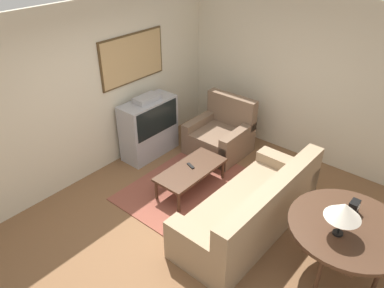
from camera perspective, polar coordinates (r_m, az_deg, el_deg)
ground_plane at (r=5.27m, az=0.61°, el=-12.29°), size 12.00×12.00×0.00m
wall_back at (r=5.89m, az=-15.51°, el=7.39°), size 12.00×0.10×2.70m
wall_right at (r=6.50m, az=15.86°, el=9.54°), size 0.06×12.00×2.70m
area_rug at (r=5.89m, az=-0.33°, el=-6.72°), size 2.03×1.56×0.01m
tv at (r=6.51m, az=-6.56°, el=2.55°), size 1.01×0.45×1.11m
couch at (r=5.08m, az=9.10°, el=-9.96°), size 2.27×0.94×0.90m
armchair at (r=6.66m, az=4.35°, el=1.24°), size 0.94×0.97×0.97m
coffee_table at (r=5.68m, az=-0.16°, el=-4.06°), size 1.16×0.54×0.38m
console_table at (r=4.51m, az=22.68°, el=-12.02°), size 1.30×1.30×0.78m
table_lamp at (r=4.13m, az=22.14°, el=-9.43°), size 0.38×0.38×0.41m
mantel_clock at (r=4.60m, az=23.43°, el=-8.86°), size 0.14×0.10×0.17m
remote at (r=5.70m, az=-0.20°, el=-3.34°), size 0.09×0.17×0.02m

